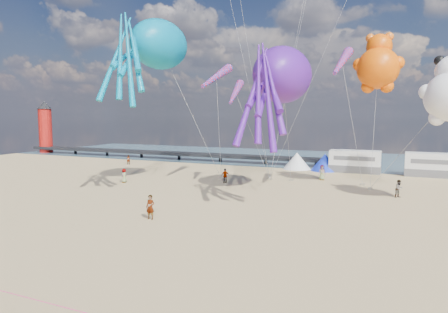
% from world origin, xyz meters
% --- Properties ---
extents(ground, '(120.00, 120.00, 0.00)m').
position_xyz_m(ground, '(0.00, 0.00, 0.00)').
color(ground, '#D5B67B').
rests_on(ground, ground).
extents(water, '(120.00, 120.00, 0.00)m').
position_xyz_m(water, '(0.00, 55.00, 0.02)').
color(water, '#3E6577').
rests_on(water, ground).
extents(pier, '(60.00, 3.00, 0.50)m').
position_xyz_m(pier, '(-28.00, 44.00, 1.00)').
color(pier, black).
rests_on(pier, ground).
extents(lighthouse, '(2.60, 2.60, 9.00)m').
position_xyz_m(lighthouse, '(-56.00, 44.00, 4.50)').
color(lighthouse, '#A5140F').
rests_on(lighthouse, ground).
extents(motorhome_0, '(6.60, 2.50, 3.00)m').
position_xyz_m(motorhome_0, '(6.00, 40.00, 1.50)').
color(motorhome_0, silver).
rests_on(motorhome_0, ground).
extents(motorhome_1, '(6.60, 2.50, 3.00)m').
position_xyz_m(motorhome_1, '(15.50, 40.00, 1.50)').
color(motorhome_1, silver).
rests_on(motorhome_1, ground).
extents(tent_white, '(4.00, 4.00, 2.40)m').
position_xyz_m(tent_white, '(-2.00, 40.00, 1.20)').
color(tent_white, white).
rests_on(tent_white, ground).
extents(tent_blue, '(4.00, 4.00, 2.40)m').
position_xyz_m(tent_blue, '(2.00, 40.00, 1.20)').
color(tent_blue, '#1933CC').
rests_on(tent_blue, ground).
extents(rope_line, '(34.00, 0.03, 0.03)m').
position_xyz_m(rope_line, '(0.00, -5.00, 0.02)').
color(rope_line, '#F2338C').
rests_on(rope_line, ground).
extents(standing_person, '(0.70, 0.48, 1.86)m').
position_xyz_m(standing_person, '(-5.29, 8.03, 0.93)').
color(standing_person, tan).
rests_on(standing_person, ground).
extents(beachgoer_0, '(0.79, 0.69, 1.82)m').
position_xyz_m(beachgoer_0, '(3.13, 31.63, 0.91)').
color(beachgoer_0, '#7F6659').
rests_on(beachgoer_0, ground).
extents(beachgoer_1, '(0.95, 0.98, 1.70)m').
position_xyz_m(beachgoer_1, '(11.69, 24.27, 0.85)').
color(beachgoer_1, '#7F6659').
rests_on(beachgoer_1, ground).
extents(beachgoer_3, '(1.22, 1.19, 1.67)m').
position_xyz_m(beachgoer_3, '(-6.67, 25.01, 0.84)').
color(beachgoer_3, '#7F6659').
rests_on(beachgoer_3, ground).
extents(beachgoer_5, '(1.25, 1.39, 1.53)m').
position_xyz_m(beachgoer_5, '(-27.62, 34.43, 0.77)').
color(beachgoer_5, '#7F6659').
rests_on(beachgoer_5, ground).
extents(beachgoer_6, '(0.42, 0.61, 1.63)m').
position_xyz_m(beachgoer_6, '(-17.44, 20.43, 0.81)').
color(beachgoer_6, '#7F6659').
rests_on(beachgoer_6, ground).
extents(sandbag_a, '(0.50, 0.35, 0.22)m').
position_xyz_m(sandbag_a, '(-8.03, 26.88, 0.11)').
color(sandbag_a, gray).
rests_on(sandbag_a, ground).
extents(sandbag_b, '(0.50, 0.35, 0.22)m').
position_xyz_m(sandbag_b, '(-0.10, 29.54, 0.11)').
color(sandbag_b, gray).
rests_on(sandbag_b, ground).
extents(sandbag_c, '(0.50, 0.35, 0.22)m').
position_xyz_m(sandbag_c, '(8.91, 27.36, 0.11)').
color(sandbag_c, gray).
rests_on(sandbag_c, ground).
extents(sandbag_d, '(0.50, 0.35, 0.22)m').
position_xyz_m(sandbag_d, '(7.94, 29.84, 0.11)').
color(sandbag_d, gray).
rests_on(sandbag_d, ground).
extents(sandbag_e, '(0.50, 0.35, 0.22)m').
position_xyz_m(sandbag_e, '(-2.67, 29.22, 0.11)').
color(sandbag_e, gray).
rests_on(sandbag_e, ground).
extents(kite_octopus_teal, '(8.22, 11.13, 11.69)m').
position_xyz_m(kite_octopus_teal, '(-11.97, 19.86, 15.18)').
color(kite_octopus_teal, '#0080A9').
extents(kite_octopus_purple, '(7.72, 11.37, 11.97)m').
position_xyz_m(kite_octopus_purple, '(1.05, 21.08, 11.60)').
color(kite_octopus_purple, '#531896').
extents(kite_teddy_orange, '(6.00, 5.77, 7.20)m').
position_xyz_m(kite_teddy_orange, '(9.22, 27.35, 12.50)').
color(kite_teddy_orange, '#FF5D04').
extents(windsock_left, '(1.33, 7.93, 7.90)m').
position_xyz_m(windsock_left, '(-7.92, 25.31, 12.15)').
color(windsock_left, red).
extents(windsock_mid, '(1.49, 6.54, 6.49)m').
position_xyz_m(windsock_mid, '(6.12, 24.02, 12.93)').
color(windsock_mid, red).
extents(windsock_right, '(1.64, 5.09, 5.01)m').
position_xyz_m(windsock_right, '(-4.86, 23.63, 10.20)').
color(windsock_right, red).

